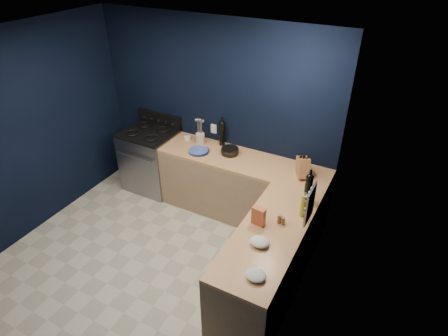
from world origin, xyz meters
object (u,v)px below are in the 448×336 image
Objects in this scene: gas_range at (152,161)px; plate_stack at (199,151)px; knife_block at (303,167)px; crouton_bag at (259,216)px; utensil_crock at (200,138)px.

plate_stack is at bearing -5.23° from gas_range.
knife_block is (2.33, 0.01, 0.56)m from gas_range.
crouton_bag is (-0.12, -1.08, -0.02)m from knife_block.
plate_stack is at bearing -64.91° from utensil_crock.
knife_block is at bearing 0.36° from gas_range.
knife_block is at bearing 90.16° from crouton_bag.
gas_range is 4.57× the size of crouton_bag.
plate_stack is 0.26m from utensil_crock.
crouton_bag is (1.30, -0.98, 0.08)m from plate_stack.
plate_stack is 1.33× the size of crouton_bag.
gas_range is 0.97m from utensil_crock.
crouton_bag reaches higher than plate_stack.
plate_stack is 1.43m from knife_block.
gas_range is 2.40m from knife_block.
plate_stack is 1.63m from crouton_bag.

